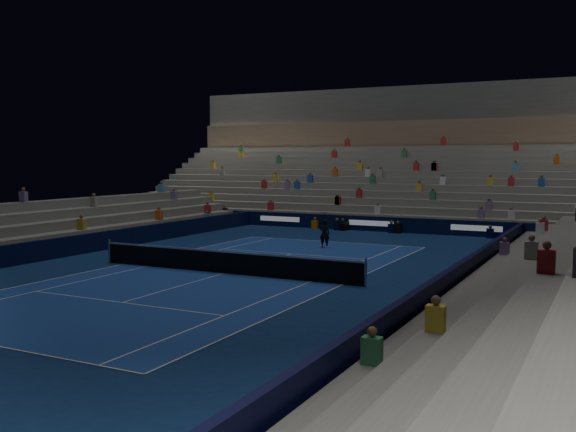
{
  "coord_description": "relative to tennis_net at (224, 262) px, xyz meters",
  "views": [
    {
      "loc": [
        14.91,
        -23.15,
        4.86
      ],
      "look_at": [
        0.0,
        6.0,
        2.0
      ],
      "focal_mm": 40.46,
      "sensor_mm": 36.0,
      "label": 1
    }
  ],
  "objects": [
    {
      "name": "ground",
      "position": [
        0.0,
        0.0,
        -0.5
      ],
      "size": [
        90.0,
        90.0,
        0.0
      ],
      "primitive_type": "plane",
      "color": "navy",
      "rests_on": "ground"
    },
    {
      "name": "court_surface",
      "position": [
        0.0,
        0.0,
        -0.5
      ],
      "size": [
        10.97,
        23.77,
        0.01
      ],
      "primitive_type": "cube",
      "color": "navy",
      "rests_on": "ground"
    },
    {
      "name": "sponsor_barrier_far",
      "position": [
        0.0,
        18.5,
        -0.0
      ],
      "size": [
        44.0,
        0.25,
        1.0
      ],
      "primitive_type": "cube",
      "color": "black",
      "rests_on": "ground"
    },
    {
      "name": "sponsor_barrier_east",
      "position": [
        9.7,
        0.0,
        -0.0
      ],
      "size": [
        0.25,
        37.0,
        1.0
      ],
      "primitive_type": "cube",
      "color": "black",
      "rests_on": "ground"
    },
    {
      "name": "sponsor_barrier_west",
      "position": [
        -9.7,
        0.0,
        -0.0
      ],
      "size": [
        0.25,
        37.0,
        1.0
      ],
      "primitive_type": "cube",
      "color": "black",
      "rests_on": "ground"
    },
    {
      "name": "grandstand_main",
      "position": [
        0.0,
        27.9,
        2.87
      ],
      "size": [
        44.0,
        15.2,
        11.2
      ],
      "color": "slate",
      "rests_on": "ground"
    },
    {
      "name": "grandstand_east",
      "position": [
        13.17,
        0.0,
        0.41
      ],
      "size": [
        5.0,
        37.0,
        2.5
      ],
      "color": "#63625E",
      "rests_on": "ground"
    },
    {
      "name": "grandstand_west",
      "position": [
        -13.17,
        0.0,
        0.41
      ],
      "size": [
        5.0,
        37.0,
        2.5
      ],
      "color": "slate",
      "rests_on": "ground"
    },
    {
      "name": "tennis_net",
      "position": [
        0.0,
        0.0,
        0.0
      ],
      "size": [
        12.9,
        0.1,
        1.1
      ],
      "color": "#B2B2B7",
      "rests_on": "ground"
    },
    {
      "name": "tennis_player",
      "position": [
        0.54,
        9.36,
        0.29
      ],
      "size": [
        0.64,
        0.47,
        1.59
      ],
      "primitive_type": "imported",
      "rotation": [
        0.0,
        0.0,
        3.31
      ],
      "color": "black",
      "rests_on": "ground"
    },
    {
      "name": "broadcast_camera",
      "position": [
        -1.81,
        17.99,
        -0.19
      ],
      "size": [
        0.62,
        0.99,
        0.61
      ],
      "color": "black",
      "rests_on": "ground"
    }
  ]
}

